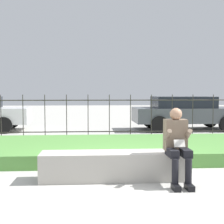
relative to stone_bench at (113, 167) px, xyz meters
name	(u,v)px	position (x,y,z in m)	size (l,w,h in m)	color
ground_plane	(123,179)	(0.18, 0.00, -0.22)	(60.00, 60.00, 0.00)	#B2AFA8
stone_bench	(113,167)	(0.00, 0.00, 0.00)	(2.59, 0.56, 0.50)	#ADA89E
person_seated_reader	(177,142)	(1.07, -0.32, 0.50)	(0.42, 0.73, 1.30)	black
grass_berm	(114,149)	(0.18, 2.22, -0.08)	(10.85, 3.04, 0.29)	#569342
iron_fence	(109,117)	(0.18, 4.42, 0.56)	(8.85, 0.03, 1.48)	#332D28
car_parked_right	(186,112)	(3.48, 7.08, 0.52)	(4.37, 2.00, 1.37)	#4C5156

